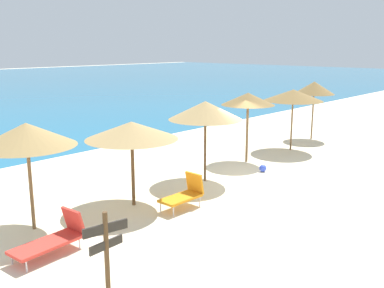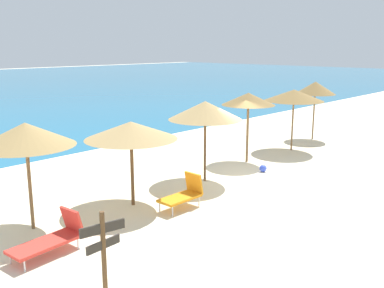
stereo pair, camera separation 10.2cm
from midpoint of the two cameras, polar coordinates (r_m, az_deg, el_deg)
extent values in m
plane|color=beige|center=(15.41, 7.56, -4.41)|extent=(160.00, 160.00, 0.00)
cylinder|color=brown|center=(11.53, -20.48, -5.07)|extent=(0.09, 0.09, 2.28)
cone|color=#9E7F4C|center=(11.23, -20.98, 1.16)|extent=(2.37, 2.37, 0.57)
cylinder|color=brown|center=(12.57, -7.94, -3.37)|extent=(0.10, 0.10, 2.10)
cone|color=tan|center=(12.31, -8.10, 1.77)|extent=(2.60, 2.60, 0.49)
cylinder|color=brown|center=(14.69, 1.52, -0.57)|extent=(0.08, 0.08, 2.27)
cone|color=tan|center=(14.45, 1.54, 4.41)|extent=(2.45, 2.45, 0.61)
cylinder|color=brown|center=(17.29, 7.01, 1.60)|extent=(0.09, 0.09, 2.41)
cone|color=olive|center=(17.10, 7.13, 5.85)|extent=(2.07, 2.07, 0.47)
cylinder|color=brown|center=(19.60, 12.69, 2.56)|extent=(0.07, 0.07, 2.32)
cone|color=olive|center=(19.43, 12.87, 6.21)|extent=(2.56, 2.56, 0.49)
cylinder|color=brown|center=(22.27, 15.28, 3.64)|extent=(0.07, 0.07, 2.36)
cone|color=olive|center=(22.11, 15.48, 7.06)|extent=(1.94, 1.94, 0.61)
cube|color=orange|center=(12.35, -1.74, -7.04)|extent=(1.25, 0.60, 0.07)
cube|color=orange|center=(12.65, 0.11, -5.07)|extent=(0.18, 0.60, 0.62)
cylinder|color=silver|center=(12.24, -4.35, -8.17)|extent=(0.04, 0.04, 0.30)
cylinder|color=silver|center=(11.90, -2.67, -8.77)|extent=(0.04, 0.04, 0.30)
cylinder|color=silver|center=(12.94, -0.88, -6.97)|extent=(0.04, 0.04, 0.30)
cylinder|color=silver|center=(12.62, 0.79, -7.49)|extent=(0.04, 0.04, 0.30)
cube|color=red|center=(10.26, -18.68, -12.23)|extent=(1.61, 0.76, 0.07)
cube|color=red|center=(10.52, -15.41, -9.59)|extent=(0.26, 0.65, 0.60)
cylinder|color=silver|center=(10.24, -22.64, -13.62)|extent=(0.04, 0.04, 0.26)
cylinder|color=silver|center=(9.81, -21.02, -14.66)|extent=(0.04, 0.04, 0.26)
cylinder|color=silver|center=(10.86, -16.47, -11.59)|extent=(0.04, 0.04, 0.26)
cylinder|color=silver|center=(10.46, -14.69, -12.44)|extent=(0.04, 0.04, 0.26)
cylinder|color=brown|center=(8.12, -11.39, -14.26)|extent=(0.09, 0.09, 1.70)
cube|color=#332D28|center=(7.89, -11.56, -10.73)|extent=(0.83, 0.20, 0.18)
cube|color=#332D28|center=(8.02, -11.46, -12.74)|extent=(0.72, 0.07, 0.16)
sphere|color=blue|center=(16.19, 9.03, -3.13)|extent=(0.27, 0.27, 0.27)
camera|label=1|loc=(0.05, -90.19, -0.04)|focal=41.01mm
camera|label=2|loc=(0.05, 89.81, 0.04)|focal=41.01mm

